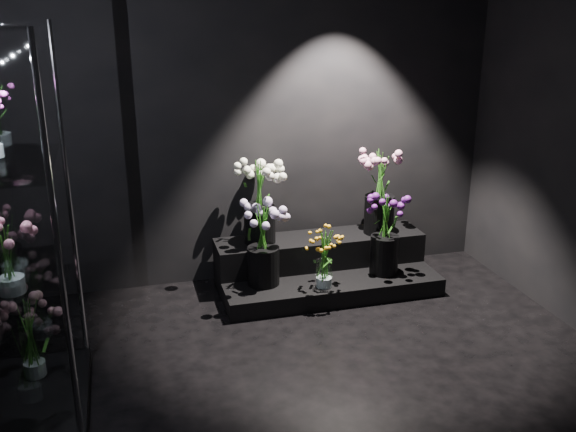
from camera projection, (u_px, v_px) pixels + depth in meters
name	position (u px, v px, depth m)	size (l,w,h in m)	color
floor	(333.00, 408.00, 3.77)	(4.00, 4.00, 0.00)	black
wall_back	(256.00, 114.00, 5.15)	(4.00, 4.00, 0.00)	black
display_riser	(323.00, 266.00, 5.34)	(1.75, 0.78, 0.39)	black
display_case	(11.00, 236.00, 3.40)	(0.59, 0.99, 2.17)	black
bouquet_orange_bells	(324.00, 257.00, 4.93)	(0.30, 0.30, 0.48)	white
bouquet_lilac	(263.00, 238.00, 4.94)	(0.43, 0.43, 0.65)	black
bouquet_purple	(385.00, 230.00, 5.14)	(0.36, 0.36, 0.66)	black
bouquet_cream_roses	(259.00, 195.00, 5.11)	(0.43, 0.43, 0.68)	black
bouquet_pink_roses	(380.00, 187.00, 5.33)	(0.44, 0.44, 0.72)	black
bouquet_case_pink	(7.00, 255.00, 3.23)	(0.33, 0.33, 0.40)	white
bouquet_case_base_pink	(30.00, 337.00, 3.83)	(0.41, 0.41, 0.50)	white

